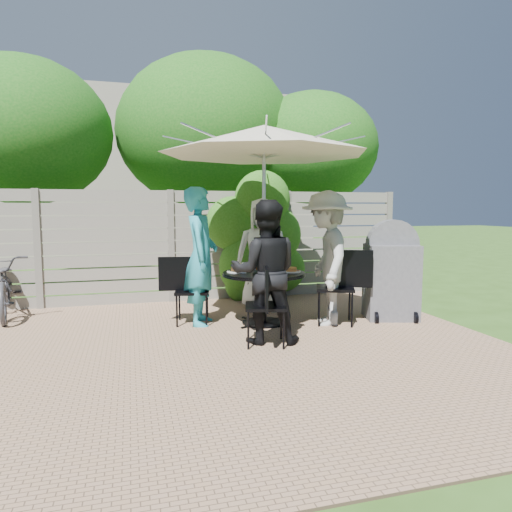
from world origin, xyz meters
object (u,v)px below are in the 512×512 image
object	(u,v)px
glass_right	(283,266)
bbq_grill	(391,274)
person_right	(327,258)
plate_front	(264,274)
glass_back	(256,264)
glass_left	(244,268)
chair_left	(191,304)
chair_front	(265,322)
coffee_cup	(271,266)
patio_table	(264,288)
person_back	(263,255)
chair_back	(263,292)
plate_left	(237,270)
plate_back	(263,267)
bicycle	(6,285)
person_front	(265,272)
chair_right	(336,302)
umbrella	(264,140)
person_left	(201,257)
syrup_jug	(259,266)
plate_right	(291,270)

from	to	relation	value
glass_right	bbq_grill	size ratio (longest dim) A/B	0.10
person_right	plate_front	distance (m)	0.92
glass_back	glass_left	size ratio (longest dim) A/B	1.00
chair_left	bbq_grill	distance (m)	2.78
chair_front	coffee_cup	size ratio (longest dim) A/B	7.72
patio_table	person_back	xyz separation A→B (m)	(0.22, 0.80, 0.36)
chair_back	chair_left	distance (m)	1.37
patio_table	plate_left	size ratio (longest dim) A/B	5.11
plate_back	bicycle	bearing A→B (deg)	163.36
person_right	plate_front	xyz separation A→B (m)	(-0.90, -0.13, -0.16)
plate_left	glass_right	bearing A→B (deg)	-5.72
glass_back	coffee_cup	bearing A→B (deg)	-26.27
person_front	chair_right	distance (m)	1.38
chair_left	chair_front	size ratio (longest dim) A/B	0.99
umbrella	bicycle	size ratio (longest dim) A/B	1.89
plate_front	patio_table	bearing A→B (deg)	74.68
chair_front	person_back	bearing A→B (deg)	-0.72
chair_front	glass_right	bearing A→B (deg)	-14.34
chair_right	plate_left	distance (m)	1.40
chair_right	plate_back	xyz separation A→B (m)	(-0.84, 0.60, 0.43)
person_right	bicycle	size ratio (longest dim) A/B	1.02
plate_back	bbq_grill	bearing A→B (deg)	-18.06
plate_front	coffee_cup	bearing A→B (deg)	64.89
person_right	bbq_grill	bearing A→B (deg)	106.22
person_front	chair_right	size ratio (longest dim) A/B	1.64
chair_left	plate_left	world-z (taller)	chair_left
umbrella	chair_front	xyz separation A→B (m)	(-0.26, -0.93, -2.14)
coffee_cup	person_front	bearing A→B (deg)	-110.76
umbrella	chair_back	bearing A→B (deg)	74.60
patio_table	person_left	world-z (taller)	person_left
bicycle	plate_back	bearing A→B (deg)	-26.78
person_right	bicycle	xyz separation A→B (m)	(-4.22, 1.62, -0.43)
chair_front	patio_table	bearing A→B (deg)	-0.71
glass_right	person_left	bearing A→B (deg)	170.17
patio_table	bicycle	size ratio (longest dim) A/B	0.76
plate_front	bbq_grill	distance (m)	1.89
person_left	person_front	distance (m)	1.18
chair_right	glass_right	xyz separation A→B (m)	(-0.65, 0.29, 0.48)
plate_back	bicycle	xyz separation A→B (m)	(-3.51, 1.05, -0.27)
chair_back	syrup_jug	bearing A→B (deg)	1.12
chair_left	chair_right	size ratio (longest dim) A/B	0.91
chair_back	person_back	xyz separation A→B (m)	(-0.04, -0.13, 0.59)
umbrella	person_right	bearing A→B (deg)	-15.32
plate_left	glass_back	size ratio (longest dim) A/B	1.86
chair_back	plate_left	xyz separation A→B (m)	(-0.60, -0.83, 0.47)
person_right	bicycle	distance (m)	4.54
person_front	plate_back	size ratio (longest dim) A/B	6.34
chair_right	plate_front	bearing A→B (deg)	27.75
plate_back	glass_left	world-z (taller)	glass_left
person_back	plate_right	distance (m)	0.91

